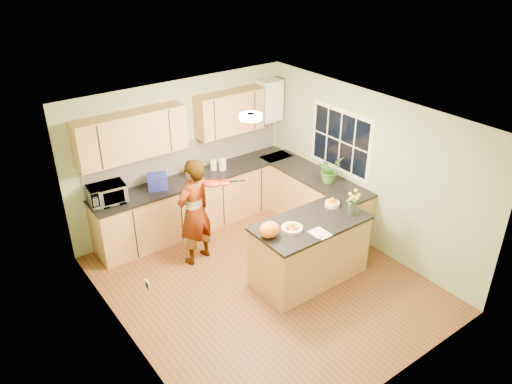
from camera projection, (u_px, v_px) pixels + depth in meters
floor at (264, 283)px, 7.26m from camera, size 4.50×4.50×0.00m
ceiling at (265, 120)px, 6.08m from camera, size 4.00×4.50×0.02m
wall_back at (182, 154)px, 8.27m from camera, size 4.00×0.02×2.50m
wall_front at (398, 297)px, 5.07m from camera, size 4.00×0.02×2.50m
wall_left at (123, 261)px, 5.62m from camera, size 0.02×4.50×2.50m
wall_right at (367, 171)px, 7.72m from camera, size 0.02×4.50×2.50m
back_counter at (199, 201)px, 8.47m from camera, size 3.64×0.62×0.94m
right_counter at (313, 199)px, 8.53m from camera, size 0.62×2.24×0.94m
splashback at (188, 156)px, 8.33m from camera, size 3.60×0.02×0.52m
upper_cabinets at (175, 125)px, 7.77m from camera, size 3.20×0.34×0.70m
boiler at (269, 100)px, 8.74m from camera, size 0.40×0.30×0.86m
window_right at (340, 141)px, 8.00m from camera, size 0.01×1.30×1.05m
light_switch at (148, 285)px, 5.18m from camera, size 0.02×0.09×0.09m
ceiling_lamp at (251, 117)px, 6.31m from camera, size 0.30×0.30×0.07m
peninsula_island at (309, 250)px, 7.17m from camera, size 1.66×0.85×0.95m
fruit_dish at (292, 227)px, 6.75m from camera, size 0.29×0.29×0.10m
orange_bowl at (332, 203)px, 7.32m from camera, size 0.21×0.21×0.12m
flower_vase at (353, 197)px, 7.01m from camera, size 0.23×0.23×0.43m
orange_bag at (269, 230)px, 6.57m from camera, size 0.34×0.30×0.22m
papers at (321, 233)px, 6.68m from camera, size 0.20×0.27×0.01m
violinist at (194, 212)px, 7.39m from camera, size 0.70×0.55×1.70m
violin at (212, 183)px, 7.10m from camera, size 0.68×0.59×0.17m
microwave at (107, 194)px, 7.38m from camera, size 0.57×0.41×0.30m
blue_box at (157, 182)px, 7.80m from camera, size 0.37×0.32×0.24m
kettle at (191, 172)px, 8.12m from camera, size 0.15×0.15×0.28m
jar_cream at (214, 165)px, 8.43m from camera, size 0.11×0.11×0.17m
jar_white at (222, 164)px, 8.43m from camera, size 0.16×0.16×0.19m
potted_plant at (329, 170)px, 7.97m from camera, size 0.42×0.37×0.43m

